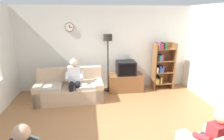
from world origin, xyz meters
The scene contains 9 objects.
ground_plane centered at (0.00, 0.00, 0.00)m, with size 12.00×12.00×0.00m, color #9E6B42.
back_wall_assembly centered at (0.00, 2.66, 1.35)m, with size 6.20×0.17×2.70m.
couch centered at (-1.12, 1.79, 0.31)m, with size 1.93×0.94×0.90m.
tv_stand centered at (0.63, 2.25, 0.28)m, with size 1.10×0.56×0.57m.
tv centered at (0.63, 2.23, 0.79)m, with size 0.60×0.49×0.44m.
bookshelf centered at (1.86, 2.32, 0.82)m, with size 0.68×0.36×1.57m.
floor_lamp centered at (0.06, 2.35, 1.45)m, with size 0.28×0.28×1.85m.
person_on_couch centered at (-0.96, 1.68, 0.70)m, with size 0.52×0.55×1.24m.
person_in_right_armchair centered at (1.35, -1.09, 0.60)m, with size 0.57×0.59×1.12m.
Camera 1 is at (-0.49, -3.30, 2.41)m, focal length 29.31 mm.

